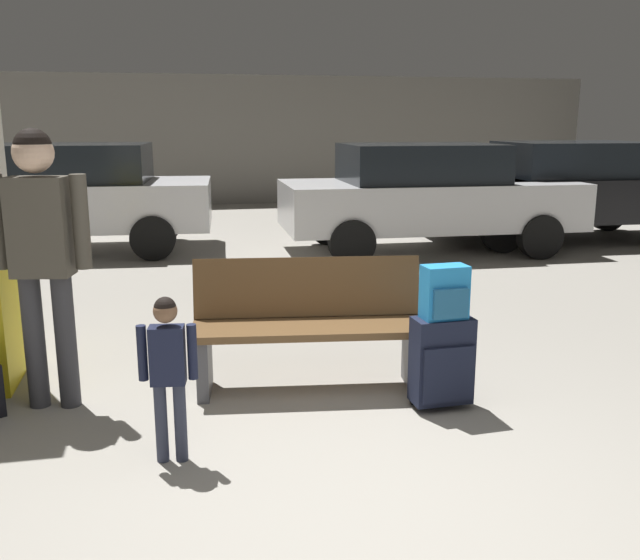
# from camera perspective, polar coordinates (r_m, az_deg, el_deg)

# --- Properties ---
(ground_plane) EXTENTS (18.00, 18.00, 0.10)m
(ground_plane) POSITION_cam_1_polar(r_m,az_deg,el_deg) (7.13, -5.64, -2.35)
(ground_plane) COLOR gray
(garage_back_wall) EXTENTS (18.00, 0.12, 2.80)m
(garage_back_wall) POSITION_cam_1_polar(r_m,az_deg,el_deg) (15.72, -9.50, 11.23)
(garage_back_wall) COLOR gray
(garage_back_wall) RESTS_ON ground_plane
(bench) EXTENTS (1.65, 0.72, 0.89)m
(bench) POSITION_cam_1_polar(r_m,az_deg,el_deg) (4.81, -0.90, -3.74)
(bench) COLOR brown
(bench) RESTS_ON ground_plane
(suitcase) EXTENTS (0.39, 0.24, 0.60)m
(suitcase) POSITION_cam_1_polar(r_m,az_deg,el_deg) (4.55, 9.98, -6.56)
(suitcase) COLOR #191E33
(suitcase) RESTS_ON ground_plane
(backpack_bright) EXTENTS (0.29, 0.20, 0.34)m
(backpack_bright) POSITION_cam_1_polar(r_m,az_deg,el_deg) (4.42, 10.21, -1.05)
(backpack_bright) COLOR #268CD8
(backpack_bright) RESTS_ON suitcase
(child) EXTENTS (0.31, 0.20, 0.93)m
(child) POSITION_cam_1_polar(r_m,az_deg,el_deg) (3.81, -12.40, -6.57)
(child) COLOR #33384C
(child) RESTS_ON ground_plane
(adult) EXTENTS (0.60, 0.27, 1.78)m
(adult) POSITION_cam_1_polar(r_m,az_deg,el_deg) (4.66, -21.91, 3.08)
(adult) COLOR #38383D
(adult) RESTS_ON ground_plane
(parked_car_side) EXTENTS (4.17, 1.94, 1.51)m
(parked_car_side) POSITION_cam_1_polar(r_m,az_deg,el_deg) (11.41, 19.44, 7.09)
(parked_car_side) COLOR black
(parked_car_side) RESTS_ON ground_plane
(parked_car_far) EXTENTS (4.22, 2.03, 1.51)m
(parked_car_far) POSITION_cam_1_polar(r_m,az_deg,el_deg) (10.45, -20.19, 6.56)
(parked_car_far) COLOR silver
(parked_car_far) RESTS_ON ground_plane
(parked_car_near) EXTENTS (4.14, 1.88, 1.51)m
(parked_car_near) POSITION_cam_1_polar(r_m,az_deg,el_deg) (9.95, 8.75, 6.92)
(parked_car_near) COLOR silver
(parked_car_near) RESTS_ON ground_plane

